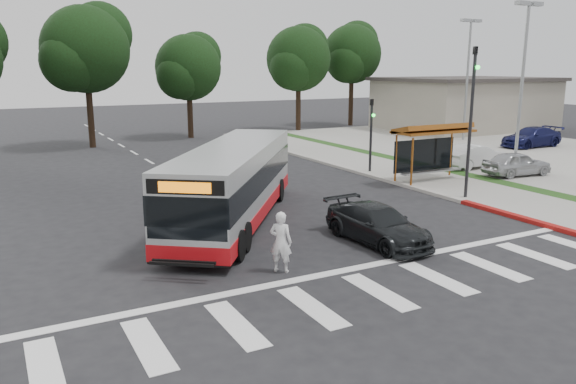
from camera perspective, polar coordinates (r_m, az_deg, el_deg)
ground at (r=18.88m, az=-0.03°, el=-4.90°), size 140.00×140.00×0.00m
sidewalk_east at (r=31.33m, az=10.91°, el=2.07°), size 4.00×40.00×0.12m
curb_east at (r=30.12m, az=7.94°, el=1.79°), size 0.30×40.00×0.15m
curb_east_red at (r=23.01m, az=22.70°, el=-2.48°), size 0.32×6.00×0.15m
parking_lot at (r=41.14m, az=22.29°, el=3.84°), size 18.00×36.00×0.10m
commercial_building at (r=54.10m, az=17.49°, el=8.40°), size 14.00×10.00×4.40m
building_roof_cap at (r=54.00m, az=17.66°, el=10.88°), size 14.60×10.60×0.30m
crosswalk_ladder at (r=14.92m, az=9.19°, el=-9.94°), size 18.00×2.60×0.01m
bus_shelter at (r=28.69m, az=14.42°, el=5.57°), size 4.20×1.60×2.86m
traffic_signal_ne_tall at (r=25.14m, az=18.15°, el=7.89°), size 0.18×0.37×6.50m
traffic_signal_ne_short at (r=30.51m, az=8.45°, el=6.48°), size 0.18×0.37×4.00m
lot_light_front at (r=34.34m, az=22.85°, el=12.06°), size 1.90×0.35×9.01m
lot_light_mid at (r=45.51m, az=17.84°, el=12.35°), size 1.90×0.35×9.01m
tree_ne_a at (r=50.34m, az=1.11°, el=13.47°), size 6.16×5.74×9.30m
tree_ne_b at (r=55.75m, az=6.56°, el=13.86°), size 6.16×5.74×10.02m
tree_north_a at (r=42.48m, az=-19.80°, el=13.61°), size 6.60×6.15×10.17m
tree_north_b at (r=46.28m, az=-10.03°, el=12.45°), size 5.72×5.33×8.43m
transit_bus at (r=20.81m, az=-5.51°, el=0.76°), size 8.48×10.33×2.86m
pedestrian at (r=15.82m, az=-0.74°, el=-5.08°), size 0.75×0.75×1.76m
dark_sedan at (r=18.71m, az=9.08°, el=-3.26°), size 1.95×4.33×1.23m
parked_car_0 at (r=31.62m, az=22.22°, el=2.70°), size 3.87×1.90×1.27m
parked_car_1 at (r=33.35m, az=18.51°, el=3.49°), size 3.99×1.43×1.31m
parked_car_3 at (r=43.41m, az=23.49°, el=5.15°), size 4.81×1.98×1.39m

